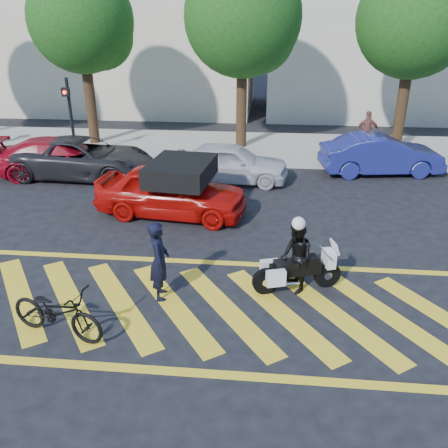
# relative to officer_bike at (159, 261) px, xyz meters

# --- Properties ---
(ground) EXTENTS (90.00, 90.00, 0.00)m
(ground) POSITION_rel_officer_bike_xyz_m (0.92, -0.33, -0.86)
(ground) COLOR black
(ground) RESTS_ON ground
(sidewalk) EXTENTS (60.00, 5.00, 0.15)m
(sidewalk) POSITION_rel_officer_bike_xyz_m (0.92, 11.67, -0.79)
(sidewalk) COLOR #9E998E
(sidewalk) RESTS_ON ground
(crosswalk) EXTENTS (12.33, 4.00, 0.01)m
(crosswalk) POSITION_rel_officer_bike_xyz_m (0.88, -0.33, -0.86)
(crosswalk) COLOR yellow
(crosswalk) RESTS_ON ground
(building_left) EXTENTS (16.00, 8.00, 10.00)m
(building_left) POSITION_rel_officer_bike_xyz_m (-7.08, 20.67, 4.14)
(building_left) COLOR beige
(building_left) RESTS_ON ground
(building_right) EXTENTS (16.00, 8.00, 11.00)m
(building_right) POSITION_rel_officer_bike_xyz_m (9.92, 20.67, 4.64)
(building_right) COLOR beige
(building_right) RESTS_ON ground
(tree_left) EXTENTS (4.20, 4.20, 7.26)m
(tree_left) POSITION_rel_officer_bike_xyz_m (-5.45, 11.73, 4.13)
(tree_left) COLOR black
(tree_left) RESTS_ON ground
(tree_center) EXTENTS (4.60, 4.60, 7.56)m
(tree_center) POSITION_rel_officer_bike_xyz_m (1.05, 11.73, 4.23)
(tree_center) COLOR black
(tree_center) RESTS_ON ground
(tree_right) EXTENTS (4.40, 4.40, 7.41)m
(tree_right) POSITION_rel_officer_bike_xyz_m (7.55, 11.73, 4.18)
(tree_right) COLOR black
(tree_right) RESTS_ON ground
(signal_pole) EXTENTS (0.28, 0.43, 3.20)m
(signal_pole) POSITION_rel_officer_bike_xyz_m (-5.58, 9.40, 1.06)
(signal_pole) COLOR black
(signal_pole) RESTS_ON ground
(officer_bike) EXTENTS (0.52, 0.70, 1.73)m
(officer_bike) POSITION_rel_officer_bike_xyz_m (0.00, 0.00, 0.00)
(officer_bike) COLOR black
(officer_bike) RESTS_ON ground
(bicycle) EXTENTS (2.07, 1.18, 1.03)m
(bicycle) POSITION_rel_officer_bike_xyz_m (-1.61, -1.46, -0.35)
(bicycle) COLOR black
(bicycle) RESTS_ON ground
(police_motorcycle) EXTENTS (1.93, 0.94, 0.87)m
(police_motorcycle) POSITION_rel_officer_bike_xyz_m (2.83, 0.54, -0.39)
(police_motorcycle) COLOR black
(police_motorcycle) RESTS_ON ground
(officer_moto) EXTENTS (0.80, 0.92, 1.59)m
(officer_moto) POSITION_rel_officer_bike_xyz_m (2.82, 0.55, -0.07)
(officer_moto) COLOR black
(officer_moto) RESTS_ON ground
(red_convertible) EXTENTS (4.56, 2.27, 1.49)m
(red_convertible) POSITION_rel_officer_bike_xyz_m (-0.62, 4.34, -0.12)
(red_convertible) COLOR #BA0C08
(red_convertible) RESTS_ON ground
(parked_left) EXTENTS (4.90, 2.48, 1.36)m
(parked_left) POSITION_rel_officer_bike_xyz_m (-5.28, 7.47, -0.18)
(parked_left) COLOR #A0091B
(parked_left) RESTS_ON ground
(parked_mid_left) EXTENTS (5.16, 2.59, 1.40)m
(parked_mid_left) POSITION_rel_officer_bike_xyz_m (-4.47, 7.47, -0.16)
(parked_mid_left) COLOR black
(parked_mid_left) RESTS_ON ground
(parked_mid_right) EXTENTS (4.09, 1.82, 1.37)m
(parked_mid_right) POSITION_rel_officer_bike_xyz_m (0.82, 7.47, -0.18)
(parked_mid_right) COLOR silver
(parked_mid_right) RESTS_ON ground
(parked_right) EXTENTS (4.51, 2.10, 1.43)m
(parked_right) POSITION_rel_officer_bike_xyz_m (6.22, 8.87, -0.15)
(parked_right) COLOR navy
(parked_right) RESTS_ON ground
(pedestrian_right) EXTENTS (0.98, 0.43, 1.65)m
(pedestrian_right) POSITION_rel_officer_bike_xyz_m (6.13, 11.38, 0.11)
(pedestrian_right) COLOR brown
(pedestrian_right) RESTS_ON sidewalk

